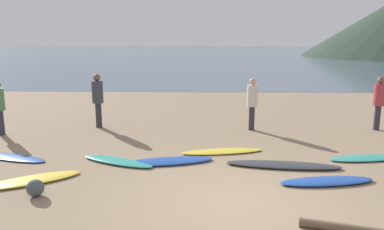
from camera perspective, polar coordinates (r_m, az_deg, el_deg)
The scene contains 14 objects.
ground_plane at distance 16.64m, azimuth 3.89°, elevation 1.28°, with size 120.00×120.00×0.20m, color #8C7559.
ocean_water at distance 70.11m, azimuth 2.23°, elevation 9.46°, with size 140.00×100.00×0.01m, color #475B6B.
surfboard_0 at distance 10.32m, azimuth -25.92°, elevation -5.82°, with size 2.04×0.48×0.06m, color #1E479E.
surfboard_1 at distance 8.54m, azimuth -23.39°, elevation -9.13°, with size 2.00×0.58×0.07m, color yellow.
surfboard_2 at distance 9.15m, azimuth -11.31°, elevation -6.91°, with size 1.95×0.47×0.09m, color teal.
surfboard_3 at distance 8.99m, azimuth -3.84°, elevation -7.05°, with size 2.23×0.59×0.08m, color #1E479E.
surfboard_4 at distance 9.77m, azimuth 4.62°, elevation -5.56°, with size 2.14×0.49×0.06m, color yellow.
surfboard_5 at distance 8.96m, azimuth 13.73°, elevation -7.42°, with size 2.63×0.53×0.10m, color #333338.
surfboard_6 at distance 8.26m, azimuth 19.93°, elevation -9.48°, with size 2.00×0.50×0.09m, color #1E479E.
surfboard_7 at distance 10.17m, azimuth 25.20°, elevation -5.97°, with size 1.96×0.51×0.07m, color teal.
person_0 at distance 13.29m, azimuth 26.68°, elevation 2.22°, with size 0.35×0.35×1.72m.
person_1 at distance 12.03m, azimuth 9.19°, elevation 2.32°, with size 0.34×0.34×1.68m.
person_2 at distance 12.59m, azimuth -14.22°, elevation 2.81°, with size 0.36×0.36×1.78m.
beach_rock_near at distance 7.74m, azimuth -22.83°, elevation -10.24°, with size 0.33×0.33×0.33m, color #424C51.
Camera 1 is at (-0.65, -6.34, 2.96)m, focal length 34.89 mm.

